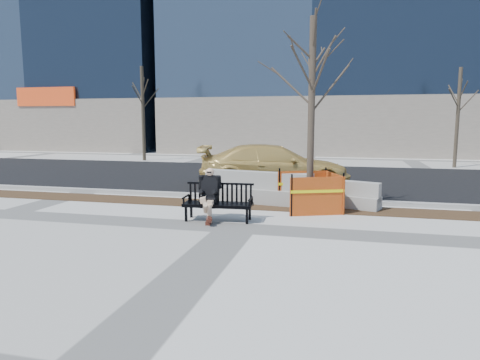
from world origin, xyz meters
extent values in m
plane|color=beige|center=(0.00, 0.00, 0.00)|extent=(120.00, 120.00, 0.00)
cube|color=#47301C|center=(0.00, 2.60, 0.00)|extent=(40.00, 1.20, 0.02)
cube|color=black|center=(0.00, 8.80, 0.00)|extent=(60.00, 10.40, 0.01)
cube|color=#9E9B93|center=(0.00, 3.55, 0.06)|extent=(60.00, 0.25, 0.12)
imported|color=tan|center=(-0.11, 5.98, 0.00)|extent=(5.70, 3.23, 1.56)
camera|label=1|loc=(2.32, -9.25, 2.43)|focal=32.31mm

